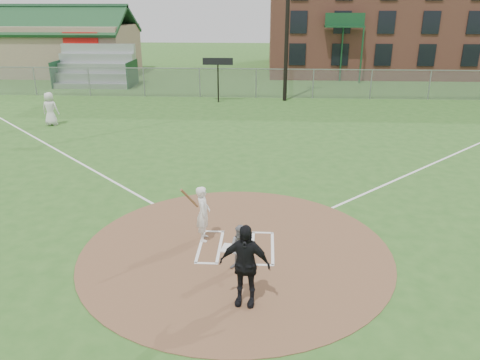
# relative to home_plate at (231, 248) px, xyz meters

# --- Properties ---
(ground) EXTENTS (140.00, 140.00, 0.00)m
(ground) POSITION_rel_home_plate_xyz_m (0.15, -0.05, -0.04)
(ground) COLOR #2D5C1F
(ground) RESTS_ON ground
(dirt_circle) EXTENTS (8.40, 8.40, 0.02)m
(dirt_circle) POSITION_rel_home_plate_xyz_m (0.15, -0.05, -0.03)
(dirt_circle) COLOR brown
(dirt_circle) RESTS_ON ground
(home_plate) EXTENTS (0.55, 0.55, 0.03)m
(home_plate) POSITION_rel_home_plate_xyz_m (0.00, 0.00, 0.00)
(home_plate) COLOR silver
(home_plate) RESTS_ON dirt_circle
(foul_line_first) EXTENTS (17.04, 17.04, 0.01)m
(foul_line_first) POSITION_rel_home_plate_xyz_m (9.15, 8.95, -0.03)
(foul_line_first) COLOR white
(foul_line_first) RESTS_ON ground
(foul_line_third) EXTENTS (17.04, 17.04, 0.01)m
(foul_line_third) POSITION_rel_home_plate_xyz_m (-8.85, 8.95, -0.03)
(foul_line_third) COLOR white
(foul_line_third) RESTS_ON ground
(catcher) EXTENTS (0.71, 0.62, 1.23)m
(catcher) POSITION_rel_home_plate_xyz_m (0.35, -1.07, 0.60)
(catcher) COLOR gray
(catcher) RESTS_ON dirt_circle
(umpire) EXTENTS (1.18, 0.62, 1.93)m
(umpire) POSITION_rel_home_plate_xyz_m (0.50, -2.41, 0.95)
(umpire) COLOR black
(umpire) RESTS_ON dirt_circle
(ondeck_player) EXTENTS (0.92, 0.63, 1.81)m
(ondeck_player) POSITION_rel_home_plate_xyz_m (-10.87, 13.30, 0.87)
(ondeck_player) COLOR silver
(ondeck_player) RESTS_ON ground
(batters_boxes) EXTENTS (2.08, 1.88, 0.01)m
(batters_boxes) POSITION_rel_home_plate_xyz_m (0.15, 0.10, -0.01)
(batters_boxes) COLOR white
(batters_boxes) RESTS_ON dirt_circle
(batter_at_plate) EXTENTS (0.73, 0.96, 1.78)m
(batter_at_plate) POSITION_rel_home_plate_xyz_m (-0.80, 0.51, 0.80)
(batter_at_plate) COLOR white
(batter_at_plate) RESTS_ON dirt_circle
(outfield_fence) EXTENTS (56.08, 0.08, 2.03)m
(outfield_fence) POSITION_rel_home_plate_xyz_m (0.15, 21.95, 0.98)
(outfield_fence) COLOR slate
(outfield_fence) RESTS_ON ground
(bleachers) EXTENTS (6.08, 3.20, 3.20)m
(bleachers) POSITION_rel_home_plate_xyz_m (-12.85, 26.15, 1.55)
(bleachers) COLOR #B7BABF
(bleachers) RESTS_ON ground
(clubhouse) EXTENTS (12.20, 8.71, 6.23)m
(clubhouse) POSITION_rel_home_plate_xyz_m (-17.85, 32.95, 2.35)
(clubhouse) COLOR #9D876A
(clubhouse) RESTS_ON ground
(scoreboard_sign) EXTENTS (2.00, 0.10, 2.93)m
(scoreboard_sign) POSITION_rel_home_plate_xyz_m (-2.35, 20.15, 2.35)
(scoreboard_sign) COLOR black
(scoreboard_sign) RESTS_ON ground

